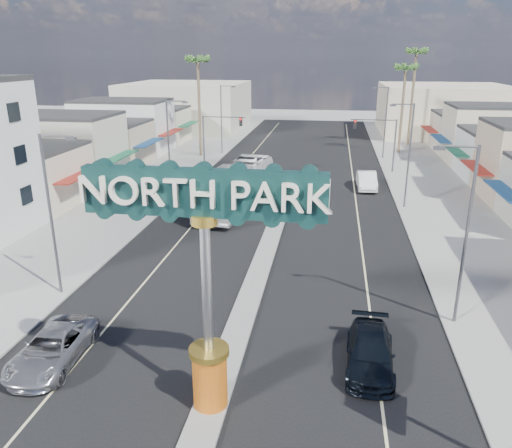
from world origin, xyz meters
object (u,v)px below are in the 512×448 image
(traffic_signal_left, at_px, (218,131))
(traffic_signal_right, at_px, (379,135))
(palm_left_far, at_px, (198,65))
(streetlight_r_far, at_px, (384,119))
(suv_left, at_px, (53,348))
(streetlight_r_mid, at_px, (408,151))
(streetlight_l_near, at_px, (53,208))
(streetlight_r_near, at_px, (464,228))
(streetlight_l_far, at_px, (222,116))
(palm_right_far, at_px, (416,57))
(streetlight_l_mid, at_px, (170,144))
(car_parked_right, at_px, (367,180))
(palm_right_mid, at_px, (406,72))
(gateway_sign, at_px, (206,265))
(city_bus, at_px, (237,186))
(suv_right, at_px, (370,352))

(traffic_signal_left, distance_m, traffic_signal_right, 18.37)
(palm_left_far, bearing_deg, streetlight_r_far, 4.88)
(traffic_signal_right, xyz_separation_m, suv_left, (-16.66, -40.21, -3.55))
(traffic_signal_right, bearing_deg, streetlight_r_mid, -84.90)
(streetlight_l_near, bearing_deg, palm_left_far, 93.67)
(palm_left_far, bearing_deg, streetlight_r_near, -59.64)
(suv_left, bearing_deg, traffic_signal_right, 65.55)
(streetlight_l_far, xyz_separation_m, streetlight_r_near, (20.87, -42.00, 0.00))
(palm_left_far, relative_size, suv_left, 2.52)
(streetlight_r_mid, relative_size, streetlight_r_far, 1.00)
(palm_right_far, bearing_deg, streetlight_r_mid, -98.12)
(streetlight_l_mid, height_order, car_parked_right, streetlight_l_mid)
(streetlight_l_near, relative_size, streetlight_l_mid, 1.00)
(palm_left_far, xyz_separation_m, palm_right_mid, (26.00, 6.00, -0.90))
(gateway_sign, height_order, traffic_signal_right, gateway_sign)
(suv_left, distance_m, city_bus, 24.57)
(streetlight_l_far, bearing_deg, streetlight_l_near, -90.00)
(streetlight_l_mid, xyz_separation_m, city_bus, (6.46, -1.92, -3.19))
(streetlight_l_mid, xyz_separation_m, palm_right_far, (25.43, 32.00, 7.32))
(streetlight_l_far, relative_size, suv_right, 1.83)
(streetlight_r_near, xyz_separation_m, city_bus, (-14.41, 18.08, -3.19))
(palm_left_far, xyz_separation_m, palm_right_far, (28.00, 12.00, 0.89))
(car_parked_right, bearing_deg, streetlight_l_far, 137.88)
(gateway_sign, height_order, palm_right_far, palm_right_far)
(streetlight_l_near, xyz_separation_m, streetlight_r_mid, (20.87, 20.00, 0.00))
(streetlight_l_far, height_order, suv_left, streetlight_l_far)
(streetlight_l_mid, distance_m, suv_right, 29.83)
(gateway_sign, relative_size, palm_right_mid, 0.76)
(traffic_signal_right, xyz_separation_m, streetlight_r_mid, (1.25, -13.99, 0.79))
(streetlight_l_near, bearing_deg, car_parked_right, 55.45)
(city_bus, bearing_deg, streetlight_r_near, -43.89)
(traffic_signal_left, relative_size, traffic_signal_right, 1.00)
(streetlight_l_mid, xyz_separation_m, suv_right, (16.58, -24.41, -4.35))
(traffic_signal_right, bearing_deg, palm_left_far, 164.85)
(traffic_signal_left, relative_size, palm_right_far, 0.43)
(palm_right_far, relative_size, suv_left, 2.71)
(traffic_signal_right, height_order, city_bus, traffic_signal_right)
(palm_right_far, xyz_separation_m, suv_right, (-8.85, -56.41, -11.67))
(gateway_sign, xyz_separation_m, city_bus, (-3.97, 26.10, -4.06))
(traffic_signal_right, relative_size, suv_right, 1.22)
(suv_left, bearing_deg, streetlight_r_near, 17.19)
(gateway_sign, bearing_deg, car_parked_right, 77.38)
(car_parked_right, bearing_deg, streetlight_r_near, -85.27)
(streetlight_r_near, relative_size, city_bus, 0.67)
(palm_right_far, relative_size, city_bus, 1.05)
(suv_left, height_order, suv_right, suv_left)
(streetlight_l_far, bearing_deg, traffic_signal_right, -22.20)
(suv_right, xyz_separation_m, car_parked_right, (1.54, 30.72, 0.13))
(streetlight_l_mid, bearing_deg, suv_left, -83.55)
(streetlight_l_far, relative_size, streetlight_r_far, 1.00)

